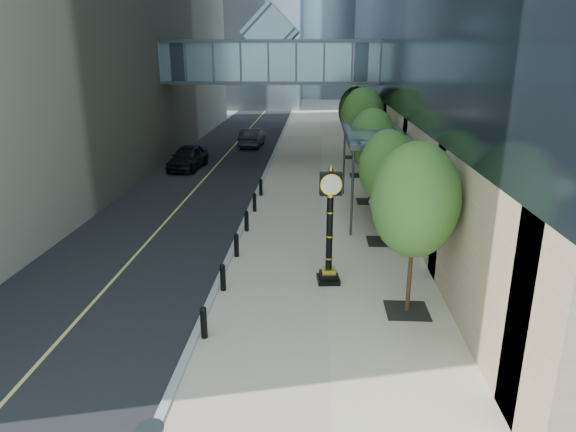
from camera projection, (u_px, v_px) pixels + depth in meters
The scene contains 12 objects.
ground at pixel (294, 361), 14.21m from camera, with size 320.00×320.00×0.00m, color gray.
road at pixel (243, 136), 52.62m from camera, with size 8.00×180.00×0.02m, color black.
sidewalk at pixel (321, 136), 52.20m from camera, with size 8.00×180.00×0.06m, color tan.
curb at pixel (282, 136), 52.41m from camera, with size 0.25×180.00×0.07m, color gray.
skywalk at pixel (271, 59), 38.66m from camera, with size 17.00×4.20×5.80m.
entrance_canopy at pixel (374, 134), 26.07m from camera, with size 3.00×8.00×4.38m.
bollard_row at pixel (242, 233), 22.76m from camera, with size 0.20×16.20×0.90m.
street_trees at pixel (371, 134), 28.72m from camera, with size 2.90×28.73×5.97m.
street_clock at pixel (329, 234), 18.44m from camera, with size 0.89×0.89×4.32m.
pedestrian at pixel (373, 197), 27.14m from camera, with size 0.58×0.38×1.59m, color #BBB6AC.
car_near at pixel (188, 157), 37.50m from camera, with size 2.01×4.99×1.70m, color black.
car_far at pixel (252, 137), 46.51m from camera, with size 1.73×4.97×1.64m, color black.
Camera 1 is at (0.52, -12.30, 8.15)m, focal length 32.00 mm.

